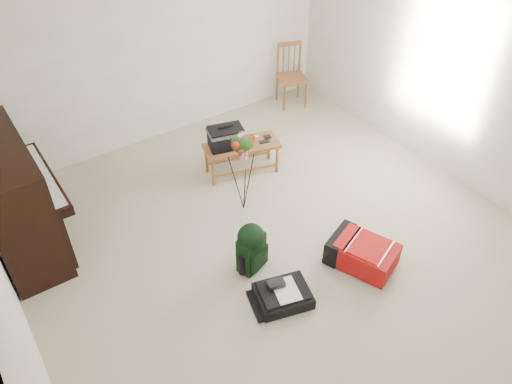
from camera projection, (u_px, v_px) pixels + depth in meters
floor at (283, 248)px, 5.31m from camera, size 5.00×5.50×0.01m
ceiling at (294, 15)px, 3.71m from camera, size 5.00×5.50×0.01m
wall_back at (155, 48)px, 6.26m from camera, size 5.00×0.04×2.50m
wall_right at (465, 80)px, 5.60m from camera, size 0.04×5.50×2.50m
piano at (14, 201)px, 4.99m from camera, size 0.71×1.50×1.25m
bench at (232, 141)px, 5.98m from camera, size 0.99×0.59×0.71m
dining_chair at (291, 76)px, 7.41m from camera, size 0.50×0.50×0.92m
red_suitcase at (359, 250)px, 5.08m from camera, size 0.65×0.79×0.28m
black_duffel at (283, 295)px, 4.74m from camera, size 0.60×0.53×0.21m
green_backpack at (251, 246)px, 4.91m from camera, size 0.32×0.30×0.56m
flower_stand at (243, 172)px, 5.48m from camera, size 0.38×0.38×1.06m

